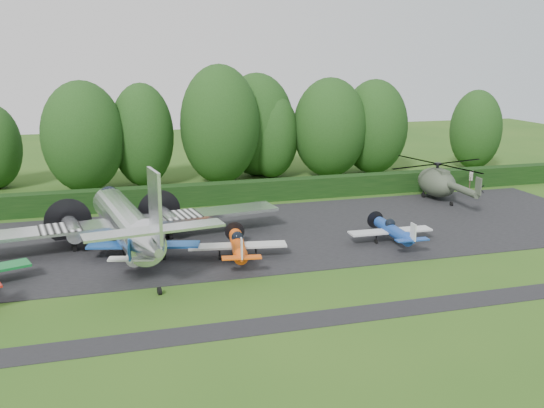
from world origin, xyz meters
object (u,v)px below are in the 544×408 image
object	(u,v)px
light_plane_orange	(238,245)
helicopter	(437,180)
light_plane_white	(142,245)
light_plane_blue	(393,231)
transport_plane	(126,222)
sign_board	(481,175)

from	to	relation	value
light_plane_orange	helicopter	world-z (taller)	helicopter
light_plane_white	light_plane_blue	xyz separation A→B (m)	(18.37, -1.05, -0.19)
light_plane_white	light_plane_blue	world-z (taller)	light_plane_white
light_plane_white	helicopter	distance (m)	31.01
light_plane_white	helicopter	bearing A→B (deg)	6.04
transport_plane	light_plane_orange	size ratio (longest dim) A/B	3.40
light_plane_white	sign_board	bearing A→B (deg)	7.19
light_plane_blue	helicopter	bearing A→B (deg)	46.28
transport_plane	light_plane_white	distance (m)	2.91
helicopter	light_plane_orange	bearing A→B (deg)	-153.38
sign_board	transport_plane	bearing A→B (deg)	-150.66
light_plane_white	light_plane_blue	bearing A→B (deg)	-17.61
transport_plane	light_plane_white	xyz separation A→B (m)	(0.90, -2.60, -0.95)
transport_plane	helicopter	xyz separation A→B (m)	(29.97, 8.18, -0.23)
light_plane_white	transport_plane	bearing A→B (deg)	94.84
light_plane_white	sign_board	distance (m)	39.32
sign_board	light_plane_orange	bearing A→B (deg)	-140.33
helicopter	sign_board	bearing A→B (deg)	23.92
light_plane_orange	helicopter	distance (m)	25.84
light_plane_blue	sign_board	bearing A→B (deg)	38.73
light_plane_blue	helicopter	size ratio (longest dim) A/B	0.52
transport_plane	sign_board	world-z (taller)	transport_plane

